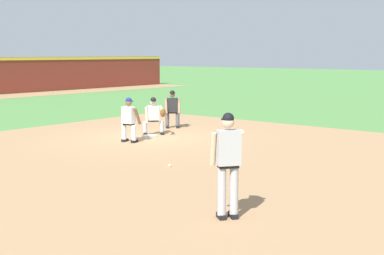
{
  "coord_description": "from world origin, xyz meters",
  "views": [
    {
      "loc": [
        -13.04,
        -12.57,
        2.85
      ],
      "look_at": [
        -3.99,
        -5.15,
        1.23
      ],
      "focal_mm": 50.0,
      "sensor_mm": 36.0,
      "label": 1
    }
  ],
  "objects_px": {
    "umpire": "(172,108)",
    "baserunner": "(129,118)",
    "first_baseman": "(154,114)",
    "baseball": "(170,165)",
    "first_base_bag": "(150,136)",
    "pitcher": "(228,159)"
  },
  "relations": [
    {
      "from": "umpire",
      "to": "baserunner",
      "type": "bearing_deg",
      "value": -161.57
    },
    {
      "from": "baseball",
      "to": "first_baseman",
      "type": "distance_m",
      "value": 5.47
    },
    {
      "from": "first_baseman",
      "to": "umpire",
      "type": "relative_size",
      "value": 0.92
    },
    {
      "from": "first_base_bag",
      "to": "baserunner",
      "type": "xyz_separation_m",
      "value": [
        -1.11,
        -0.15,
        0.75
      ]
    },
    {
      "from": "baserunner",
      "to": "umpire",
      "type": "xyz_separation_m",
      "value": [
        3.41,
        1.13,
        0.0
      ]
    },
    {
      "from": "first_base_bag",
      "to": "baseball",
      "type": "relative_size",
      "value": 5.14
    },
    {
      "from": "first_baseman",
      "to": "umpire",
      "type": "bearing_deg",
      "value": 21.46
    },
    {
      "from": "first_baseman",
      "to": "umpire",
      "type": "distance_m",
      "value": 1.88
    },
    {
      "from": "first_base_bag",
      "to": "umpire",
      "type": "xyz_separation_m",
      "value": [
        2.29,
        0.99,
        0.75
      ]
    },
    {
      "from": "umpire",
      "to": "first_baseman",
      "type": "bearing_deg",
      "value": -158.54
    },
    {
      "from": "pitcher",
      "to": "umpire",
      "type": "relative_size",
      "value": 1.27
    },
    {
      "from": "baseball",
      "to": "baserunner",
      "type": "bearing_deg",
      "value": 60.43
    },
    {
      "from": "pitcher",
      "to": "first_baseman",
      "type": "height_order",
      "value": "pitcher"
    },
    {
      "from": "baseball",
      "to": "umpire",
      "type": "xyz_separation_m",
      "value": [
        5.42,
        4.69,
        0.76
      ]
    },
    {
      "from": "baseball",
      "to": "pitcher",
      "type": "bearing_deg",
      "value": -124.93
    },
    {
      "from": "baserunner",
      "to": "baseball",
      "type": "bearing_deg",
      "value": -119.57
    },
    {
      "from": "baserunner",
      "to": "umpire",
      "type": "relative_size",
      "value": 1.0
    },
    {
      "from": "first_base_bag",
      "to": "baserunner",
      "type": "distance_m",
      "value": 1.35
    },
    {
      "from": "first_baseman",
      "to": "umpire",
      "type": "xyz_separation_m",
      "value": [
        1.75,
        0.69,
        0.06
      ]
    },
    {
      "from": "first_base_bag",
      "to": "pitcher",
      "type": "xyz_separation_m",
      "value": [
        -5.66,
        -7.33,
        1.01
      ]
    },
    {
      "from": "first_baseman",
      "to": "baserunner",
      "type": "distance_m",
      "value": 1.72
    },
    {
      "from": "baseball",
      "to": "pitcher",
      "type": "distance_m",
      "value": 4.54
    }
  ]
}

